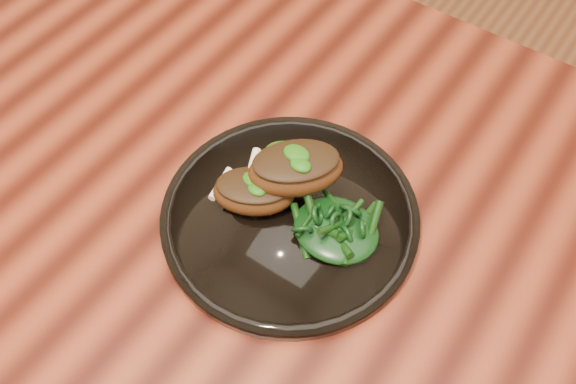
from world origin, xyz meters
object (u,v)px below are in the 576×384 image
object	(u,v)px
lamb_chop_front	(253,191)
greens_heap	(336,226)
desk	(375,292)
plate	(290,217)

from	to	relation	value
lamb_chop_front	greens_heap	world-z (taller)	lamb_chop_front
desk	plate	bearing A→B (deg)	-169.76
lamb_chop_front	greens_heap	xyz separation A→B (m)	(0.10, 0.02, -0.00)
plate	greens_heap	xyz separation A→B (m)	(0.06, 0.01, 0.02)
desk	greens_heap	xyz separation A→B (m)	(-0.05, -0.01, 0.11)
lamb_chop_front	greens_heap	bearing A→B (deg)	8.98
plate	lamb_chop_front	bearing A→B (deg)	-166.02
desk	plate	world-z (taller)	plate
greens_heap	desk	bearing A→B (deg)	15.36
greens_heap	plate	bearing A→B (deg)	-174.81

